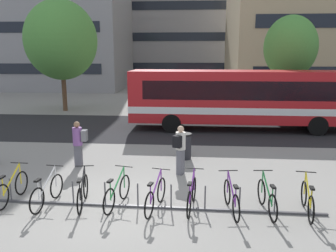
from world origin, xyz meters
name	(u,v)px	position (x,y,z in m)	size (l,w,h in m)	color
ground	(122,204)	(0.00, 0.00, 0.00)	(200.00, 200.00, 0.00)	gray
bus_lane_asphalt	(158,128)	(0.00, 9.91, 0.00)	(80.00, 7.20, 0.01)	#232326
city_bus	(243,97)	(4.61, 9.91, 1.78)	(12.06, 2.70, 3.20)	red
bike_rack	(154,205)	(0.94, -0.19, 0.10)	(9.01, 0.28, 0.70)	#47474C
parked_bicycle_yellow_0	(12,189)	(-3.09, -0.07, 0.38)	(0.52, 1.72, 0.99)	black
parked_bicycle_white_1	(47,192)	(-2.01, -0.22, 0.38)	(0.52, 1.72, 0.99)	black
parked_bicycle_black_2	(83,193)	(-1.03, -0.18, 0.38)	(0.52, 1.71, 0.99)	black
parked_bicycle_green_3	(117,193)	(-0.08, -0.13, 0.38)	(0.55, 1.70, 0.99)	black
parked_bicycle_purple_4	(156,196)	(0.98, -0.27, 0.38)	(0.56, 1.70, 0.99)	black
parked_bicycle_purple_5	(192,196)	(1.94, -0.17, 0.38)	(0.52, 1.72, 0.99)	black
parked_bicycle_purple_6	(231,199)	(2.97, -0.28, 0.38)	(0.52, 1.72, 0.99)	black
parked_bicycle_green_7	(267,198)	(3.90, -0.20, 0.38)	(0.52, 1.72, 0.99)	black
parked_bicycle_yellow_8	(307,200)	(4.92, -0.23, 0.38)	(0.52, 1.71, 0.99)	black
commuter_black_pack_1	(180,147)	(1.52, 2.48, 0.99)	(0.49, 0.60, 1.71)	#565660
commuter_grey_pack_3	(79,141)	(-2.21, 3.06, 0.97)	(0.53, 0.35, 1.69)	#565660
trash_bin	(185,146)	(1.63, 4.30, 0.52)	(0.55, 0.55, 1.03)	#232328
street_tree_0	(290,47)	(8.12, 14.23, 4.50)	(3.36, 3.36, 6.51)	brown
street_tree_1	(61,40)	(-7.40, 15.28, 5.02)	(5.03, 5.03, 7.81)	brown
building_centre_block	(178,41)	(-0.47, 43.79, 5.90)	(16.11, 12.49, 11.81)	gray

